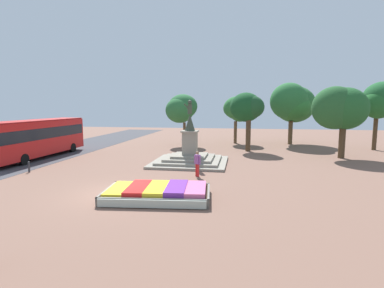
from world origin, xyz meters
name	(u,v)px	position (x,y,z in m)	size (l,w,h in m)	color
ground_plane	(116,194)	(0.00, 0.00, 0.00)	(94.61, 94.61, 0.00)	brown
flower_planter	(158,193)	(2.44, -0.51, 0.29)	(5.50, 3.53, 0.67)	#38281C
statue_monument	(190,155)	(2.43, 8.99, 0.65)	(5.90, 5.90, 5.08)	gray
city_bus	(37,136)	(-11.34, 9.21, 1.95)	(2.52, 11.32, 3.39)	red
pedestrian_near_planter	(197,162)	(3.69, 4.52, 0.98)	(0.46, 0.41, 1.69)	red
kerb_bollard_north	(29,166)	(-8.15, 3.89, 0.41)	(0.14, 0.14, 0.77)	#2D2D33
park_tree_far_left	(237,109)	(5.94, 22.87, 4.22)	(3.43, 3.66, 5.77)	brown
park_tree_behind_statue	(342,108)	(15.27, 13.85, 4.41)	(4.86, 4.02, 6.34)	#4C3823
park_tree_far_right	(181,108)	(-0.44, 19.86, 4.33)	(3.61, 4.11, 5.98)	brown
park_tree_street_side	(292,104)	(12.47, 22.87, 4.85)	(5.56, 6.28, 7.29)	brown
park_tree_mid_canopy	(381,100)	(20.67, 19.23, 5.20)	(4.05, 4.08, 7.12)	#4C3823
park_tree_distant	(247,107)	(7.02, 16.92, 4.51)	(3.47, 3.54, 5.99)	#4C3823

